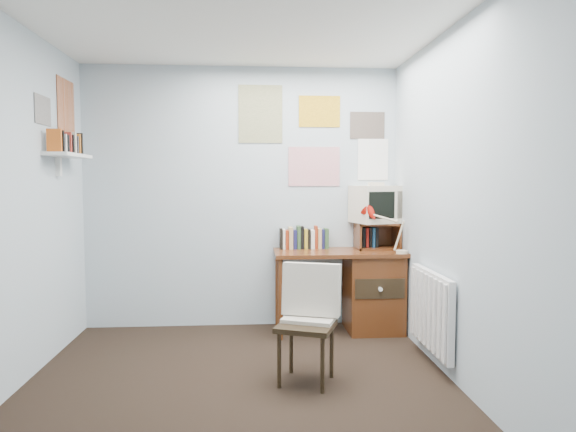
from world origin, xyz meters
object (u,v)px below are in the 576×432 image
desk_lamp (402,232)px  tv_riser (377,236)px  desk (367,288)px  wall_shelf (68,155)px  crt_tv (376,203)px  radiator (431,311)px  desk_chair (306,326)px

desk_lamp → tv_riser: bearing=105.6°
desk → tv_riser: tv_riser is taller
tv_riser → wall_shelf: size_ratio=0.65×
desk → wall_shelf: bearing=-171.6°
tv_riser → crt_tv: size_ratio=0.98×
desk → radiator: bearing=-72.8°
crt_tv → radiator: (0.18, -1.06, -0.78)m
desk → desk_lamp: (0.26, -0.22, 0.55)m
desk → radiator: size_ratio=1.50×
desk → wall_shelf: (-2.57, -0.38, 1.21)m
wall_shelf → crt_tv: bearing=10.8°
wall_shelf → desk_chair: bearing=-24.1°
desk_lamp → wall_shelf: wall_shelf is taller
desk → desk_chair: desk_chair is taller
desk_lamp → tv_riser: 0.37m
desk → desk_chair: (-0.71, -1.21, -0.00)m
tv_riser → crt_tv: (-0.01, 0.02, 0.32)m
desk_lamp → radiator: bearing=-96.2°
desk → crt_tv: size_ratio=2.93×
desk_chair → crt_tv: 1.77m
wall_shelf → desk: bearing=8.4°
desk → desk_lamp: size_ratio=3.15×
desk_chair → radiator: 1.04m
crt_tv → radiator: 1.33m
desk_chair → desk_lamp: desk_lamp is taller
desk → wall_shelf: size_ratio=1.94×
desk_chair → desk: bearing=81.0°
crt_tv → wall_shelf: bearing=174.6°
desk_chair → desk_lamp: size_ratio=2.11×
crt_tv → desk_lamp: bearing=-82.5°
desk_lamp → radiator: 0.89m
desk_lamp → wall_shelf: (-2.84, -0.16, 0.67)m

